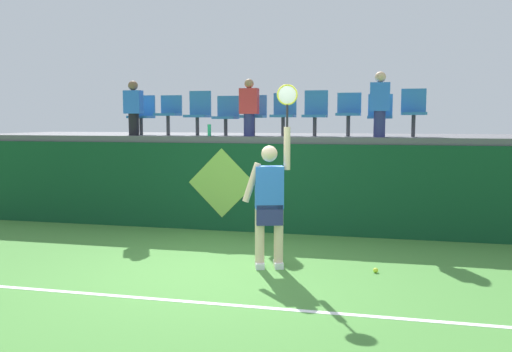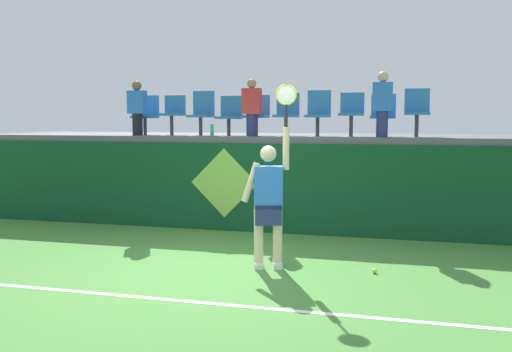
{
  "view_description": "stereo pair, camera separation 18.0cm",
  "coord_description": "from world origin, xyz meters",
  "px_view_note": "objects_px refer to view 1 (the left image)",
  "views": [
    {
      "loc": [
        2.2,
        -6.89,
        2.02
      ],
      "look_at": [
        0.32,
        0.98,
        1.21
      ],
      "focal_mm": 38.78,
      "sensor_mm": 36.0,
      "label": 1
    },
    {
      "loc": [
        2.38,
        -6.85,
        2.02
      ],
      "look_at": [
        0.32,
        0.98,
        1.21
      ],
      "focal_mm": 38.78,
      "sensor_mm": 36.0,
      "label": 2
    }
  ],
  "objects_px": {
    "stadium_chair_2": "(199,111)",
    "spectator_0": "(133,107)",
    "stadium_chair_3": "(227,114)",
    "spectator_1": "(249,107)",
    "tennis_player": "(270,200)",
    "stadium_chair_5": "(284,112)",
    "stadium_chair_8": "(380,113)",
    "water_bottle": "(209,130)",
    "stadium_chair_1": "(169,112)",
    "stadium_chair_4": "(254,113)",
    "tennis_ball": "(376,270)",
    "stadium_chair_7": "(349,111)",
    "stadium_chair_0": "(143,113)",
    "stadium_chair_9": "(414,110)",
    "spectator_2": "(380,103)",
    "stadium_chair_6": "(315,111)"
  },
  "relations": [
    {
      "from": "water_bottle",
      "to": "stadium_chair_9",
      "type": "relative_size",
      "value": 0.26
    },
    {
      "from": "stadium_chair_1",
      "to": "spectator_1",
      "type": "bearing_deg",
      "value": -12.79
    },
    {
      "from": "water_bottle",
      "to": "stadium_chair_9",
      "type": "distance_m",
      "value": 3.74
    },
    {
      "from": "tennis_ball",
      "to": "stadium_chair_8",
      "type": "xyz_separation_m",
      "value": [
        -0.03,
        3.02,
        2.12
      ]
    },
    {
      "from": "stadium_chair_9",
      "to": "stadium_chair_2",
      "type": "bearing_deg",
      "value": 179.92
    },
    {
      "from": "stadium_chair_5",
      "to": "stadium_chair_1",
      "type": "bearing_deg",
      "value": -179.84
    },
    {
      "from": "water_bottle",
      "to": "stadium_chair_1",
      "type": "bearing_deg",
      "value": 151.24
    },
    {
      "from": "tennis_player",
      "to": "spectator_0",
      "type": "height_order",
      "value": "spectator_0"
    },
    {
      "from": "water_bottle",
      "to": "stadium_chair_8",
      "type": "distance_m",
      "value": 3.15
    },
    {
      "from": "stadium_chair_4",
      "to": "stadium_chair_5",
      "type": "distance_m",
      "value": 0.58
    },
    {
      "from": "spectator_2",
      "to": "tennis_ball",
      "type": "bearing_deg",
      "value": -89.28
    },
    {
      "from": "tennis_ball",
      "to": "stadium_chair_2",
      "type": "bearing_deg",
      "value": 139.39
    },
    {
      "from": "water_bottle",
      "to": "stadium_chair_5",
      "type": "bearing_deg",
      "value": 23.49
    },
    {
      "from": "stadium_chair_8",
      "to": "stadium_chair_4",
      "type": "bearing_deg",
      "value": -179.96
    },
    {
      "from": "stadium_chair_3",
      "to": "spectator_1",
      "type": "xyz_separation_m",
      "value": [
        0.55,
        -0.4,
        0.12
      ]
    },
    {
      "from": "tennis_ball",
      "to": "stadium_chair_7",
      "type": "bearing_deg",
      "value": 101.24
    },
    {
      "from": "stadium_chair_0",
      "to": "stadium_chair_4",
      "type": "xyz_separation_m",
      "value": [
        2.32,
        -0.0,
        -0.0
      ]
    },
    {
      "from": "tennis_player",
      "to": "stadium_chair_7",
      "type": "relative_size",
      "value": 3.1
    },
    {
      "from": "stadium_chair_0",
      "to": "stadium_chair_2",
      "type": "relative_size",
      "value": 0.91
    },
    {
      "from": "stadium_chair_2",
      "to": "spectator_0",
      "type": "xyz_separation_m",
      "value": [
        -1.19,
        -0.41,
        0.08
      ]
    },
    {
      "from": "stadium_chair_6",
      "to": "stadium_chair_9",
      "type": "relative_size",
      "value": 0.99
    },
    {
      "from": "stadium_chair_3",
      "to": "spectator_2",
      "type": "xyz_separation_m",
      "value": [
        2.91,
        -0.47,
        0.17
      ]
    },
    {
      "from": "spectator_1",
      "to": "spectator_2",
      "type": "bearing_deg",
      "value": -1.75
    },
    {
      "from": "stadium_chair_0",
      "to": "stadium_chair_1",
      "type": "bearing_deg",
      "value": -0.68
    },
    {
      "from": "stadium_chair_6",
      "to": "stadium_chair_2",
      "type": "bearing_deg",
      "value": 179.96
    },
    {
      "from": "stadium_chair_0",
      "to": "stadium_chair_9",
      "type": "relative_size",
      "value": 0.92
    },
    {
      "from": "stadium_chair_1",
      "to": "water_bottle",
      "type": "bearing_deg",
      "value": -28.76
    },
    {
      "from": "stadium_chair_1",
      "to": "spectator_0",
      "type": "height_order",
      "value": "spectator_0"
    },
    {
      "from": "stadium_chair_5",
      "to": "spectator_1",
      "type": "bearing_deg",
      "value": -145.26
    },
    {
      "from": "tennis_player",
      "to": "stadium_chair_6",
      "type": "relative_size",
      "value": 2.92
    },
    {
      "from": "stadium_chair_3",
      "to": "stadium_chair_6",
      "type": "bearing_deg",
      "value": 0.19
    },
    {
      "from": "stadium_chair_7",
      "to": "stadium_chair_8",
      "type": "height_order",
      "value": "stadium_chair_7"
    },
    {
      "from": "tennis_player",
      "to": "water_bottle",
      "type": "relative_size",
      "value": 11.33
    },
    {
      "from": "tennis_ball",
      "to": "spectator_0",
      "type": "xyz_separation_m",
      "value": [
        -4.72,
        2.61,
        2.25
      ]
    },
    {
      "from": "stadium_chair_9",
      "to": "spectator_1",
      "type": "bearing_deg",
      "value": -172.23
    },
    {
      "from": "stadium_chair_7",
      "to": "spectator_1",
      "type": "height_order",
      "value": "spectator_1"
    },
    {
      "from": "stadium_chair_1",
      "to": "stadium_chair_9",
      "type": "relative_size",
      "value": 0.92
    },
    {
      "from": "stadium_chair_3",
      "to": "spectator_2",
      "type": "distance_m",
      "value": 2.96
    },
    {
      "from": "tennis_player",
      "to": "stadium_chair_0",
      "type": "height_order",
      "value": "stadium_chair_0"
    },
    {
      "from": "stadium_chair_1",
      "to": "stadium_chair_6",
      "type": "bearing_deg",
      "value": 0.23
    },
    {
      "from": "stadium_chair_7",
      "to": "spectator_1",
      "type": "bearing_deg",
      "value": -167.52
    },
    {
      "from": "stadium_chair_9",
      "to": "water_bottle",
      "type": "bearing_deg",
      "value": -171.23
    },
    {
      "from": "tennis_ball",
      "to": "spectator_2",
      "type": "relative_size",
      "value": 0.06
    },
    {
      "from": "stadium_chair_2",
      "to": "stadium_chair_1",
      "type": "bearing_deg",
      "value": -178.79
    },
    {
      "from": "spectator_1",
      "to": "stadium_chair_1",
      "type": "bearing_deg",
      "value": 167.21
    },
    {
      "from": "tennis_player",
      "to": "stadium_chair_5",
      "type": "xyz_separation_m",
      "value": [
        -0.38,
        3.08,
        1.24
      ]
    },
    {
      "from": "stadium_chair_1",
      "to": "spectator_0",
      "type": "xyz_separation_m",
      "value": [
        -0.58,
        -0.4,
        0.09
      ]
    },
    {
      "from": "stadium_chair_8",
      "to": "spectator_1",
      "type": "height_order",
      "value": "spectator_1"
    },
    {
      "from": "stadium_chair_9",
      "to": "spectator_0",
      "type": "relative_size",
      "value": 0.82
    },
    {
      "from": "stadium_chair_3",
      "to": "spectator_1",
      "type": "distance_m",
      "value": 0.69
    }
  ]
}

